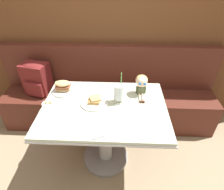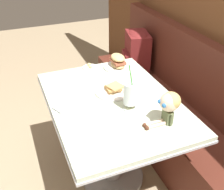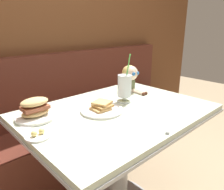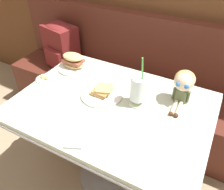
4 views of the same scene
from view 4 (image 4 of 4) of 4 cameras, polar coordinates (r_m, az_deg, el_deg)
booth_bench at (r=2.02m, az=8.43°, el=-0.90°), size 2.60×0.48×1.00m
diner_table at (r=1.44m, az=-0.01°, el=-8.18°), size 1.11×0.81×0.74m
toast_plate at (r=1.36m, az=-2.60°, el=0.44°), size 0.25×0.25×0.06m
milkshake_glass at (r=1.25m, az=6.56°, el=1.37°), size 0.10×0.10×0.31m
sandwich_plate at (r=1.61m, az=-9.64°, el=7.95°), size 0.22×0.22×0.12m
butter_saucer at (r=1.55m, az=-16.41°, el=3.94°), size 0.12×0.12×0.04m
butter_knife at (r=1.09m, az=-8.07°, el=-12.90°), size 0.22×0.11×0.01m
seated_doll at (r=1.30m, az=17.55°, el=2.87°), size 0.11×0.22×0.20m
backpack at (r=2.19m, az=-12.78°, el=12.27°), size 0.34×0.30×0.41m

